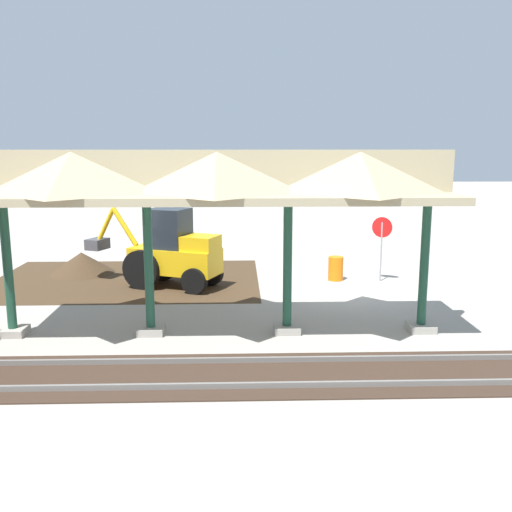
# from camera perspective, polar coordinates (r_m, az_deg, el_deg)

# --- Properties ---
(ground_plane) EXTENTS (120.00, 120.00, 0.00)m
(ground_plane) POSITION_cam_1_polar(r_m,az_deg,el_deg) (20.43, 9.09, -3.33)
(ground_plane) COLOR #9E998E
(dirt_work_zone) EXTENTS (9.96, 7.00, 0.01)m
(dirt_work_zone) POSITION_cam_1_polar(r_m,az_deg,el_deg) (22.19, -12.79, -2.31)
(dirt_work_zone) COLOR #42301E
(dirt_work_zone) RESTS_ON ground
(platform_canopy) EXTENTS (12.26, 3.20, 4.90)m
(platform_canopy) POSITION_cam_1_polar(r_m,az_deg,el_deg) (14.86, -3.90, 7.70)
(platform_canopy) COLOR #9E998E
(platform_canopy) RESTS_ON ground
(rail_tracks) EXTENTS (60.00, 2.58, 0.15)m
(rail_tracks) POSITION_cam_1_polar(r_m,az_deg,el_deg) (13.43, 15.25, -11.16)
(rail_tracks) COLOR slate
(rail_tracks) RESTS_ON ground
(stop_sign) EXTENTS (0.67, 0.41, 2.42)m
(stop_sign) POSITION_cam_1_polar(r_m,az_deg,el_deg) (21.59, 12.47, 2.05)
(stop_sign) COLOR gray
(stop_sign) RESTS_ON ground
(backhoe) EXTENTS (5.21, 3.11, 2.82)m
(backhoe) POSITION_cam_1_polar(r_m,az_deg,el_deg) (20.58, -8.47, 0.40)
(backhoe) COLOR #EAB214
(backhoe) RESTS_ON ground
(dirt_mound) EXTENTS (5.15, 5.15, 1.69)m
(dirt_mound) POSITION_cam_1_polar(r_m,az_deg,el_deg) (23.75, -16.97, -1.66)
(dirt_mound) COLOR #42301E
(dirt_mound) RESTS_ON ground
(traffic_barrel) EXTENTS (0.56, 0.56, 0.90)m
(traffic_barrel) POSITION_cam_1_polar(r_m,az_deg,el_deg) (21.67, 7.97, -1.25)
(traffic_barrel) COLOR orange
(traffic_barrel) RESTS_ON ground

